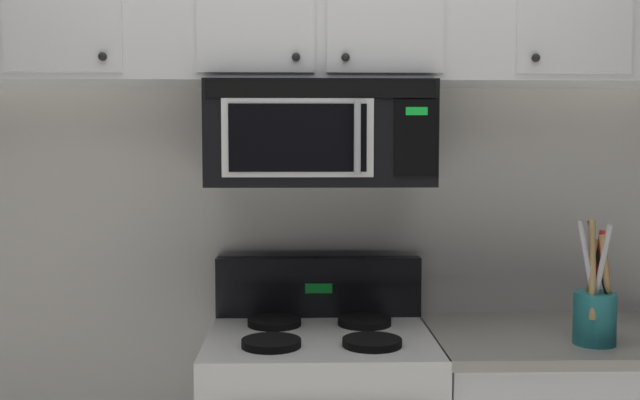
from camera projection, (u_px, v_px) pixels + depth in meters
name	position (u px, v px, depth m)	size (l,w,h in m)	color
back_wall	(318.00, 194.00, 2.83)	(5.20, 0.10, 2.70)	silver
over_range_microwave	(320.00, 134.00, 2.57)	(0.76, 0.43, 0.35)	black
upper_cabinets	(319.00, 3.00, 2.57)	(2.50, 0.36, 0.55)	silver
utensil_crock_teal	(595.00, 310.00, 2.38)	(0.14, 0.14, 0.40)	teal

